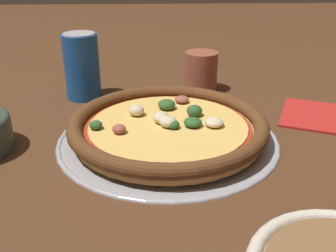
# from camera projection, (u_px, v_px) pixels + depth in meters

# --- Properties ---
(ground_plane) EXTENTS (3.00, 3.00, 0.00)m
(ground_plane) POSITION_uv_depth(u_px,v_px,m) (168.00, 139.00, 0.60)
(ground_plane) COLOR #4C2D19
(pizza_tray) EXTENTS (0.33, 0.33, 0.01)m
(pizza_tray) POSITION_uv_depth(u_px,v_px,m) (168.00, 137.00, 0.60)
(pizza_tray) COLOR #9E9EA3
(pizza_tray) RESTS_ON ground_plane
(pizza) EXTENTS (0.30, 0.30, 0.03)m
(pizza) POSITION_uv_depth(u_px,v_px,m) (168.00, 125.00, 0.59)
(pizza) COLOR #BC7F42
(pizza) RESTS_ON pizza_tray
(drinking_cup) EXTENTS (0.07, 0.07, 0.08)m
(drinking_cup) POSITION_uv_depth(u_px,v_px,m) (201.00, 72.00, 0.78)
(drinking_cup) COLOR brown
(drinking_cup) RESTS_ON ground_plane
(napkin) EXTENTS (0.19, 0.18, 0.01)m
(napkin) POSITION_uv_depth(u_px,v_px,m) (327.00, 116.00, 0.67)
(napkin) COLOR #B2231E
(napkin) RESTS_ON ground_plane
(fork) EXTENTS (0.08, 0.16, 0.00)m
(fork) POSITION_uv_depth(u_px,v_px,m) (323.00, 117.00, 0.67)
(fork) COLOR #B7B7BC
(fork) RESTS_ON ground_plane
(beverage_can) EXTENTS (0.07, 0.07, 0.12)m
(beverage_can) POSITION_uv_depth(u_px,v_px,m) (82.00, 66.00, 0.74)
(beverage_can) COLOR #194C99
(beverage_can) RESTS_ON ground_plane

